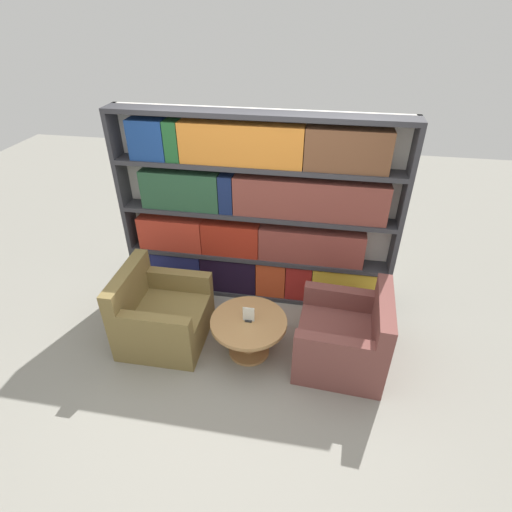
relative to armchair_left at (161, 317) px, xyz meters
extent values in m
plane|color=gray|center=(0.86, -0.32, -0.29)|extent=(14.00, 14.00, 0.00)
cube|color=silver|center=(0.86, 1.06, 0.82)|extent=(3.10, 0.05, 2.21)
cube|color=#333338|center=(-0.66, 0.94, 0.82)|extent=(0.05, 0.30, 2.21)
cube|color=#333338|center=(2.38, 0.94, 0.82)|extent=(0.05, 0.30, 2.21)
cube|color=#333338|center=(0.86, 0.94, -0.26)|extent=(3.00, 0.30, 0.05)
cube|color=#333338|center=(0.86, 0.94, 0.26)|extent=(3.00, 0.30, 0.05)
cube|color=#333338|center=(0.86, 0.94, 0.82)|extent=(3.00, 0.30, 0.05)
cube|color=#333338|center=(0.86, 0.94, 1.37)|extent=(3.00, 0.30, 0.05)
cube|color=#333338|center=(0.86, 0.94, 1.89)|extent=(3.00, 0.30, 0.05)
cube|color=navy|center=(-0.13, 0.91, -0.01)|extent=(0.62, 0.20, 0.45)
cube|color=black|center=(0.53, 0.91, -0.01)|extent=(0.68, 0.20, 0.45)
cube|color=#BD411F|center=(1.05, 0.91, -0.01)|extent=(0.35, 0.20, 0.45)
cube|color=maroon|center=(1.38, 0.91, -0.01)|extent=(0.30, 0.20, 0.45)
cube|color=gold|center=(1.90, 0.91, -0.01)|extent=(0.72, 0.20, 0.45)
cube|color=#B43322|center=(-0.16, 0.91, 0.49)|extent=(0.77, 0.20, 0.40)
cube|color=#9E2616|center=(0.57, 0.91, 0.49)|extent=(0.66, 0.20, 0.40)
cube|color=brown|center=(1.49, 0.91, 0.49)|extent=(1.17, 0.20, 0.40)
cube|color=#254D32|center=(0.02, 0.91, 1.05)|extent=(0.88, 0.20, 0.43)
cube|color=#15234D|center=(0.54, 0.91, 1.05)|extent=(0.15, 0.20, 0.43)
cube|color=brown|center=(1.43, 0.91, 1.05)|extent=(1.62, 0.20, 0.43)
cube|color=navy|center=(-0.28, 0.91, 1.60)|extent=(0.39, 0.20, 0.41)
cube|color=#1F582B|center=(0.00, 0.91, 1.60)|extent=(0.15, 0.20, 0.41)
cube|color=orange|center=(0.71, 0.91, 1.60)|extent=(1.26, 0.20, 0.41)
cube|color=brown|center=(1.76, 0.91, 1.60)|extent=(0.82, 0.20, 0.41)
cube|color=olive|center=(0.04, 0.00, -0.09)|extent=(0.85, 0.86, 0.40)
cube|color=olive|center=(-0.31, 0.00, 0.33)|extent=(0.15, 0.86, 0.44)
cube|color=olive|center=(0.11, -0.37, 0.22)|extent=(0.71, 0.13, 0.22)
cube|color=olive|center=(0.11, 0.37, 0.22)|extent=(0.71, 0.13, 0.22)
cube|color=brown|center=(1.87, 0.00, -0.09)|extent=(0.89, 0.90, 0.40)
cube|color=brown|center=(2.22, -0.02, 0.33)|extent=(0.19, 0.86, 0.44)
cube|color=brown|center=(1.82, 0.37, 0.22)|extent=(0.71, 0.16, 0.22)
cube|color=brown|center=(1.78, -0.36, 0.22)|extent=(0.71, 0.16, 0.22)
cylinder|color=#AD7F4C|center=(0.96, -0.05, -0.09)|extent=(0.14, 0.14, 0.39)
cylinder|color=#AD7F4C|center=(0.96, -0.05, -0.27)|extent=(0.42, 0.42, 0.03)
cylinder|color=#AD7F4C|center=(0.96, -0.05, 0.12)|extent=(0.77, 0.77, 0.04)
cube|color=black|center=(0.96, -0.05, 0.15)|extent=(0.07, 0.06, 0.01)
cube|color=silver|center=(0.96, -0.05, 0.23)|extent=(0.12, 0.01, 0.16)
camera|label=1|loc=(1.54, -2.96, 2.85)|focal=28.00mm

